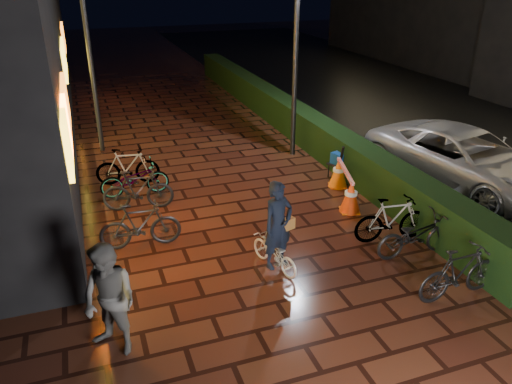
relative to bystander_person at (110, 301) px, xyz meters
name	(u,v)px	position (x,y,z in m)	size (l,w,h in m)	color
ground	(294,278)	(3.17, 0.80, -0.87)	(80.00, 80.00, 0.00)	#381911
asphalt_road	(489,139)	(12.17, 5.80, -0.86)	(11.00, 60.00, 0.01)	black
hedge	(289,116)	(6.47, 8.80, -0.37)	(0.70, 20.00, 1.00)	black
bystander_person	(110,301)	(0.00, 0.00, 0.00)	(0.84, 0.66, 1.73)	#505153
van	(464,158)	(8.79, 3.17, -0.15)	(2.35, 5.11, 1.42)	#ABAAAF
lamp_post_hedge	(296,53)	(5.68, 6.67, 2.05)	(0.51, 0.15, 5.31)	black
lamp_post_sf	(90,56)	(0.42, 8.90, 1.91)	(0.47, 0.25, 5.05)	black
cyclist	(276,238)	(2.96, 1.16, -0.21)	(0.77, 1.30, 1.76)	white
traffic_barrier	(344,184)	(5.62, 3.47, -0.49)	(0.91, 1.85, 0.75)	#E03D0B
cart_assembly	(340,159)	(6.11, 4.61, -0.35)	(0.65, 0.70, 1.00)	black
parked_bikes_storefront	(135,188)	(0.89, 4.70, -0.40)	(1.83, 3.90, 0.95)	black
parked_bikes_hedge	(420,240)	(5.57, 0.51, -0.41)	(1.75, 2.56, 0.95)	black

